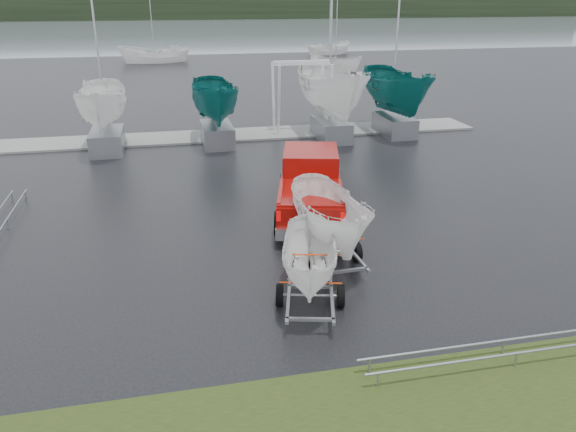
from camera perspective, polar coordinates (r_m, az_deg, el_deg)
The scene contains 17 objects.
ground_plane at distance 20.42m, azimuth -2.81°, elevation -0.33°, with size 120.00×120.00×0.00m, color black.
lake at distance 118.97m, azimuth -11.42°, elevation 17.61°, with size 300.00×300.00×0.00m, color slate.
dock at distance 32.73m, azimuth -6.72°, elevation 8.12°, with size 30.00×3.00×0.12m, color gray.
treeline at distance 188.77m, azimuth -12.18°, elevation 19.84°, with size 300.00×8.00×6.00m, color black.
far_hill at distance 196.73m, azimuth -12.27°, elevation 20.47°, with size 300.00×6.00×10.00m, color #4C5651.
pickup_truck at distance 20.88m, azimuth 2.29°, elevation 3.46°, with size 3.74×6.82×2.15m.
trailer_hitched at distance 14.09m, azimuth 2.39°, elevation -0.37°, with size 2.04×3.78×4.32m.
trailer_parked at distance 16.29m, azimuth 4.50°, elevation 4.45°, with size 1.86×3.64×5.25m.
boat_hoist at distance 33.00m, azimuth 1.40°, elevation 13.01°, with size 3.30×2.18×4.12m.
keelboat_0 at distance 30.08m, azimuth -18.60°, elevation 13.34°, with size 2.42×3.20×10.59m.
keelboat_1 at distance 30.25m, azimuth -7.49°, elevation 14.16°, with size 2.38×3.20×7.44m.
keelboat_2 at distance 31.15m, azimuth 4.62°, elevation 16.28°, with size 2.99×3.20×11.17m.
keelboat_3 at distance 32.81m, azimuth 11.23°, elevation 15.46°, with size 2.71×3.20×10.89m.
mast_rack_2 at distance 13.70m, azimuth 21.66°, elevation -12.24°, with size 7.00×0.56×0.06m.
moored_boat_1 at distance 70.48m, azimuth -13.36°, elevation 14.91°, with size 3.32×3.24×12.06m.
moored_boat_2 at distance 62.38m, azimuth 4.83°, elevation 14.58°, with size 3.48×3.49×11.26m.
moored_boat_3 at distance 78.54m, azimuth 4.18°, elevation 16.06°, with size 3.13×3.08×11.31m.
Camera 1 is at (-3.08, -18.69, 7.65)m, focal length 35.00 mm.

